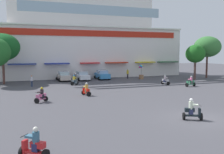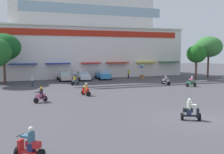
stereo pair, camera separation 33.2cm
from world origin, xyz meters
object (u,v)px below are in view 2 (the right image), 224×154
parked_car_2 (103,75)px  scooter_rider_4 (191,111)px  scooter_rider_1 (191,82)px  pedestrian_1 (32,80)px  parked_car_1 (83,76)px  scooter_rider_6 (41,96)px  pedestrian_0 (129,73)px  scooter_rider_7 (30,145)px  plaza_tree_3 (209,47)px  scooter_rider_3 (86,90)px  plaza_tree_2 (4,47)px  scooter_rider_5 (166,81)px  plaza_tree_1 (196,54)px  balloon_vendor_cart (142,72)px  scooter_rider_8 (75,81)px  parked_car_0 (65,76)px

parked_car_2 → scooter_rider_4: size_ratio=2.69×
scooter_rider_1 → pedestrian_1: bearing=160.1°
parked_car_1 → scooter_rider_6: size_ratio=3.07×
scooter_rider_4 → pedestrian_0: 28.41m
scooter_rider_4 → scooter_rider_7: size_ratio=1.03×
plaza_tree_3 → scooter_rider_3: 28.82m
plaza_tree_2 → scooter_rider_3: plaza_tree_2 is taller
plaza_tree_3 → scooter_rider_5: (-12.75, -6.12, -5.13)m
plaza_tree_1 → scooter_rider_7: plaza_tree_1 is taller
scooter_rider_1 → balloon_vendor_cart: (-2.05, 11.12, 0.59)m
scooter_rider_6 → plaza_tree_2: bearing=103.8°
scooter_rider_5 → plaza_tree_1: bearing=26.1°
scooter_rider_8 → pedestrian_1: bearing=177.5°
plaza_tree_2 → pedestrian_1: bearing=-50.5°
parked_car_0 → scooter_rider_6: bearing=-106.4°
plaza_tree_3 → scooter_rider_7: bearing=-140.6°
plaza_tree_3 → parked_car_0: (-25.90, 4.10, -4.95)m
plaza_tree_1 → balloon_vendor_cart: (-8.38, 3.96, -3.25)m
plaza_tree_1 → pedestrian_0: size_ratio=3.56×
plaza_tree_2 → parked_car_1: plaza_tree_2 is taller
parked_car_1 → balloon_vendor_cart: balloon_vendor_cart is taller
balloon_vendor_cart → scooter_rider_8: bearing=-163.2°
parked_car_0 → scooter_rider_1: size_ratio=2.94×
parked_car_1 → pedestrian_1: size_ratio=2.83×
plaza_tree_1 → parked_car_2: bearing=158.1°
scooter_rider_5 → pedestrian_1: pedestrian_1 is taller
parked_car_2 → scooter_rider_8: (-6.22, -5.91, -0.19)m
parked_car_0 → balloon_vendor_cart: (13.33, -2.08, 0.42)m
plaza_tree_2 → scooter_rider_7: size_ratio=5.01×
scooter_rider_7 → scooter_rider_8: size_ratio=1.01×
balloon_vendor_cart → scooter_rider_7: bearing=-124.7°
scooter_rider_4 → scooter_rider_5: scooter_rider_4 is taller
parked_car_1 → parked_car_2: (3.69, 0.14, 0.03)m
pedestrian_0 → balloon_vendor_cart: bearing=-43.8°
plaza_tree_2 → parked_car_1: bearing=4.5°
scooter_rider_3 → balloon_vendor_cart: 18.90m
parked_car_1 → scooter_rider_1: parked_car_1 is taller
parked_car_1 → scooter_rider_5: bearing=-44.9°
parked_car_1 → scooter_rider_4: 27.66m
scooter_rider_6 → balloon_vendor_cart: 24.08m
scooter_rider_8 → plaza_tree_2: bearing=153.6°
plaza_tree_1 → scooter_rider_3: size_ratio=4.04×
parked_car_0 → parked_car_2: size_ratio=1.05×
parked_car_1 → scooter_rider_7: bearing=-107.5°
scooter_rider_6 → scooter_rider_1: bearing=11.9°
scooter_rider_6 → pedestrian_0: pedestrian_0 is taller
scooter_rider_3 → scooter_rider_6: size_ratio=1.02×
scooter_rider_4 → pedestrian_1: size_ratio=0.97×
pedestrian_1 → scooter_rider_6: bearing=-88.8°
scooter_rider_4 → scooter_rider_5: (8.83, 17.58, -0.04)m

